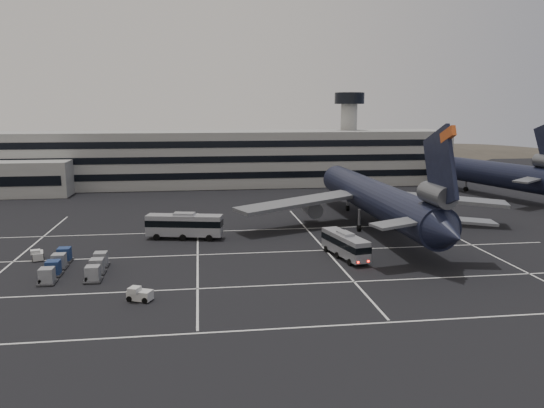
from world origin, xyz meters
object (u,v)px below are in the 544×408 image
at_px(bus_near, 345,244).
at_px(bus_far, 185,225).
at_px(trijet_main, 376,198).
at_px(tug_a, 38,255).
at_px(uld_cluster, 74,265).

relative_size(bus_near, bus_far, 0.86).
bearing_deg(bus_near, bus_far, 135.88).
distance_m(trijet_main, tug_a, 51.84).
bearing_deg(bus_far, uld_cluster, 152.13).
height_order(trijet_main, bus_near, trijet_main).
xyz_separation_m(bus_near, tug_a, (-40.61, 4.51, -1.27)).
height_order(bus_far, uld_cluster, bus_far).
height_order(tug_a, uld_cluster, uld_cluster).
xyz_separation_m(bus_near, bus_far, (-21.60, 13.58, 0.32)).
bearing_deg(bus_far, tug_a, 127.73).
bearing_deg(uld_cluster, bus_near, 3.17).
bearing_deg(bus_far, trijet_main, -72.89).
bearing_deg(bus_far, bus_near, -109.95).
relative_size(tug_a, uld_cluster, 0.23).
bearing_deg(trijet_main, tug_a, -167.42).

